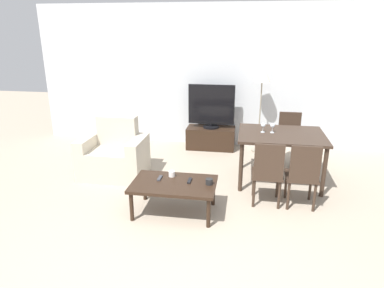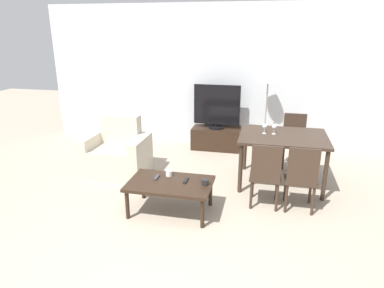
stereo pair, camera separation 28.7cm
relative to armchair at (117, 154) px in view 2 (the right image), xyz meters
The scene contains 17 objects.
ground_plane 2.58m from the armchair, 57.84° to the right, with size 18.00×18.00×0.00m, color tan.
wall_back 2.52m from the armchair, 53.73° to the left, with size 7.01×0.06×2.70m.
armchair is the anchor object (origin of this frame).
tv_stand 2.08m from the armchair, 48.65° to the left, with size 0.92×0.46×0.42m.
tv 2.13m from the armchair, 48.61° to the left, with size 0.88×0.31×0.83m.
coffee_table 1.55m from the armchair, 40.38° to the right, with size 1.05×0.66×0.41m.
dining_table 2.59m from the armchair, ahead, with size 1.25×0.99×0.76m.
dining_chair_near 2.43m from the armchair, 14.79° to the right, with size 0.40×0.40×0.89m.
dining_chair_far 2.96m from the armchair, 19.53° to the left, with size 0.40×0.40×0.89m.
dining_chair_near_right 2.85m from the armchair, 12.54° to the right, with size 0.40×0.40×0.89m.
floor_lamp 2.95m from the armchair, 33.73° to the left, with size 0.30×0.30×1.63m.
remote_primary 1.66m from the armchair, 34.29° to the right, with size 0.04×0.15×0.02m.
remote_secondary 1.35m from the armchair, 43.19° to the right, with size 0.04×0.15×0.02m.
cup_white_near 1.90m from the armchair, 31.14° to the right, with size 0.09×0.09×0.07m.
cup_colored_far 1.39m from the armchair, 36.30° to the right, with size 0.08×0.08×0.07m.
wine_glass_left 2.49m from the armchair, ahead, with size 0.07×0.07×0.15m.
wine_glass_center 2.36m from the armchair, ahead, with size 0.07×0.07×0.15m.
Camera 2 is at (0.94, -2.58, 2.23)m, focal length 32.00 mm.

